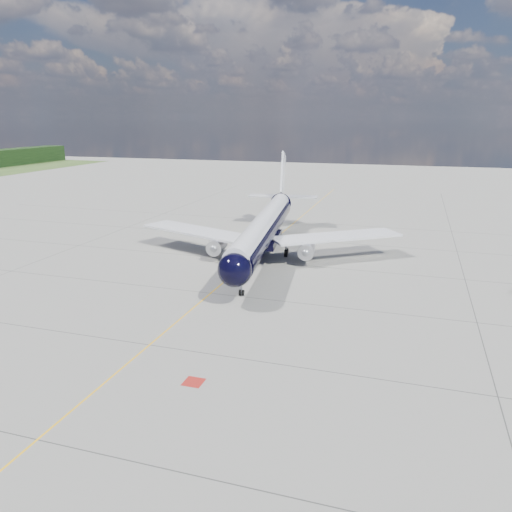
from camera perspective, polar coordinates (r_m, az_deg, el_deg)
name	(u,v)px	position (r m, az deg, el deg)	size (l,w,h in m)	color
ground	(259,252)	(79.05, 0.37, 0.43)	(320.00, 320.00, 0.00)	gray
taxiway_centerline	(249,261)	(74.47, -0.77, -0.53)	(0.16, 160.00, 0.01)	#FFB60D
red_marking	(194,382)	(41.92, -7.15, -14.10)	(1.60, 1.60, 0.01)	maroon
main_airliner	(265,227)	(76.30, 1.05, 3.36)	(41.09, 50.38, 14.57)	black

